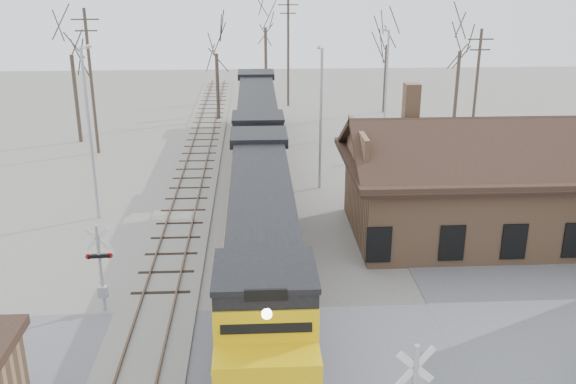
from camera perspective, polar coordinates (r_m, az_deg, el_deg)
The scene contains 19 objects.
ground at distance 23.71m, azimuth -1.99°, elevation -15.86°, with size 140.00×140.00×0.00m, color gray.
road at distance 23.70m, azimuth -1.99°, elevation -15.83°, with size 60.00×9.00×0.03m, color #5D5D62.
track_main at distance 36.93m, azimuth -2.49°, elevation -2.14°, with size 3.40×90.00×0.24m.
track_siding at distance 37.18m, azimuth -9.45°, elevation -2.25°, with size 3.40×90.00×0.24m.
depot at distance 35.48m, azimuth 17.26°, elevation 0.06°, with size 15.20×9.31×7.90m.
locomotive_lead at distance 27.83m, azimuth -2.32°, elevation -4.23°, with size 3.21×21.47×4.77m.
locomotive_trailing at distance 48.51m, azimuth -2.74°, elevation 6.21°, with size 3.21×21.47×4.51m.
crossbuck_far at distance 27.69m, azimuth -16.30°, elevation -6.76°, with size 1.10×0.29×3.85m.
streetlight_a at distance 36.92m, azimuth -17.21°, elevation 5.61°, with size 0.25×2.04×9.64m.
streetlight_b at distance 40.57m, azimuth 2.93°, elevation 7.16°, with size 0.25×2.04×8.95m.
streetlight_c at distance 55.64m, azimuth 8.73°, elevation 10.20°, with size 0.25×2.04×8.63m.
utility_pole_a at distance 50.41m, azimuth -17.09°, elevation 9.50°, with size 2.00×0.24×10.78m.
utility_pole_b at distance 65.47m, azimuth 0.02°, elevation 12.50°, with size 2.00×0.24×10.77m.
utility_pole_c at distance 53.35m, azimuth 16.40°, elevation 9.14°, with size 2.00×0.24×9.07m.
tree_a at distance 53.96m, azimuth -18.84°, elevation 12.69°, with size 4.68×4.68×11.48m.
tree_b at distance 59.47m, azimuth -6.42°, elevation 13.07°, with size 4.06×4.06×9.94m.
tree_c at distance 69.58m, azimuth -2.03°, elevation 15.42°, with size 4.95×4.95×12.14m.
tree_d at distance 62.96m, azimuth 8.84°, elevation 13.75°, with size 4.32×4.32×10.59m.
tree_e at distance 58.87m, azimuth 15.13°, elevation 13.04°, with size 4.39×4.39×10.76m.
Camera 1 is at (-0.25, -19.30, 13.76)m, focal length 40.00 mm.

